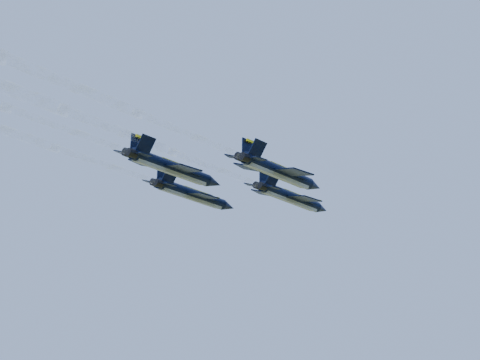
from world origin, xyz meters
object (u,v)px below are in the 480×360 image
at_px(jet_lead, 292,198).
at_px(jet_slot, 173,168).
at_px(jet_right, 280,172).
at_px(jet_left, 194,195).

distance_m(jet_lead, jet_slot, 23.35).
bearing_deg(jet_right, jet_lead, 124.32).
relative_size(jet_right, jet_slot, 1.00).
xyz_separation_m(jet_left, jet_slot, (5.06, -13.84, 0.00)).
xyz_separation_m(jet_left, jet_right, (16.74, -5.92, 0.00)).
bearing_deg(jet_lead, jet_slot, -90.92).
height_order(jet_lead, jet_right, same).
bearing_deg(jet_slot, jet_right, 51.70).
relative_size(jet_left, jet_slot, 1.00).
height_order(jet_left, jet_right, same).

